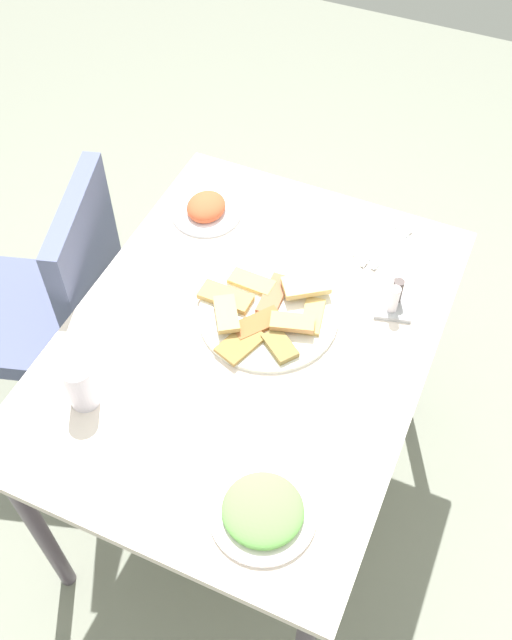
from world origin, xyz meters
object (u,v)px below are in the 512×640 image
Objects in this scene: spoon at (379,245)px; condiment_caddy at (394,301)px; pide_platter at (267,313)px; salad_plate_rice at (206,209)px; salad_plate_greens at (263,511)px; dining_table at (248,357)px; dining_chair at (62,301)px; paper_napkin at (385,248)px; fork at (392,249)px; soda_can at (81,385)px.

spoon is 0.21m from condiment_caddy.
condiment_caddy is at bearing -61.08° from pide_platter.
salad_plate_greens is at bearing -146.41° from salad_plate_rice.
spoon is at bearing 27.11° from condiment_caddy.
salad_plate_greens is at bearing -168.13° from spoon.
dining_table is 5.82× the size of salad_plate_rice.
salad_plate_greens is at bearing -118.69° from dining_chair.
spoon is (0.34, -0.18, -0.01)m from pide_platter.
dining_table is at bearing 28.13° from salad_plate_greens.
pide_platter is at bearing 150.05° from paper_napkin.
fork is 1.00× the size of spoon.
dining_table is 0.45m from salad_plate_rice.
salad_plate_rice is 0.51m from fork.
soda_can reaches higher than salad_plate_greens.
condiment_caddy reaches higher than fork.
salad_plate_greens is 1.18× the size of fork.
salad_plate_rice reaches higher than salad_plate_greens.
salad_plate_rice is 1.23× the size of paper_napkin.
spoon is 1.70× the size of condiment_caddy.
dining_chair is 8.54× the size of condiment_caddy.
pide_platter is at bearing 22.32° from salad_plate_greens.
salad_plate_greens is 1.99× the size of condiment_caddy.
dining_table is at bearing -140.82° from salad_plate_rice.
soda_can is at bearing 144.55° from pide_platter.
fork is 1.69× the size of condiment_caddy.
dining_chair is 0.94m from paper_napkin.
salad_plate_greens is 1.17× the size of spoon.
salad_plate_greens is at bearing -157.68° from pide_platter.
dining_chair is 0.61m from soda_can.
salad_plate_rice is at bearing 109.13° from spoon.
salad_plate_rice reaches higher than pide_platter.
pide_platter is 1.62× the size of salad_plate_greens.
condiment_caddy reaches higher than pide_platter.
dining_table is 7.17× the size of paper_napkin.
salad_plate_rice is at bearing 48.01° from pide_platter.
dining_table is 10.32× the size of condiment_caddy.
paper_napkin is 1.44× the size of condiment_caddy.
soda_can is at bearing -135.14° from dining_chair.
fork is 0.04m from spoon.
dining_table is 1.21× the size of dining_chair.
pide_platter is 1.81× the size of salad_plate_rice.
dining_table is 3.21× the size of pide_platter.
dining_chair is at bearing 91.04° from pide_platter.
dining_chair reaches higher than fork.
salad_plate_rice is (0.34, 0.28, 0.11)m from dining_table.
dining_table is 9.26× the size of soda_can.
condiment_caddy is (-0.19, -0.08, 0.03)m from paper_napkin.
condiment_caddy is at bearing -157.42° from paper_napkin.
dining_chair reaches higher than spoon.
dining_chair is 5.06× the size of fork.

